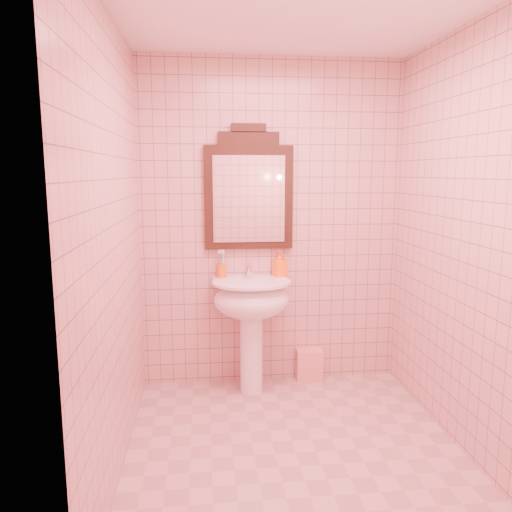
{
  "coord_description": "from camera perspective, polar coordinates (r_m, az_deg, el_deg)",
  "views": [
    {
      "loc": [
        -0.52,
        -2.7,
        1.65
      ],
      "look_at": [
        -0.18,
        0.55,
        1.1
      ],
      "focal_mm": 35.0,
      "sensor_mm": 36.0,
      "label": 1
    }
  ],
  "objects": [
    {
      "name": "mirror",
      "position": [
        3.79,
        -0.84,
        7.33
      ],
      "size": [
        0.67,
        0.06,
        0.93
      ],
      "color": "black",
      "rests_on": "back_wall"
    },
    {
      "name": "pedestal_sink",
      "position": [
        3.72,
        -0.53,
        -5.91
      ],
      "size": [
        0.58,
        0.58,
        0.86
      ],
      "color": "white",
      "rests_on": "floor"
    },
    {
      "name": "floor",
      "position": [
        3.2,
        4.55,
        -21.52
      ],
      "size": [
        2.2,
        2.2,
        0.0
      ],
      "primitive_type": "plane",
      "color": "#C4A08E",
      "rests_on": "ground"
    },
    {
      "name": "back_wall",
      "position": [
        3.85,
        1.79,
        3.54
      ],
      "size": [
        2.0,
        0.02,
        2.5
      ],
      "primitive_type": "cube",
      "color": "#D59E94",
      "rests_on": "floor"
    },
    {
      "name": "toothbrush_cup",
      "position": [
        3.81,
        -3.98,
        -1.66
      ],
      "size": [
        0.08,
        0.08,
        0.18
      ],
      "rotation": [
        0.0,
        0.0,
        -0.17
      ],
      "color": "#D76212",
      "rests_on": "pedestal_sink"
    },
    {
      "name": "towel",
      "position": [
        4.12,
        6.11,
        -12.27
      ],
      "size": [
        0.22,
        0.15,
        0.25
      ],
      "primitive_type": "cube",
      "rotation": [
        0.0,
        0.0,
        -0.07
      ],
      "color": "#EEA68C",
      "rests_on": "floor"
    },
    {
      "name": "soap_dispenser",
      "position": [
        3.83,
        2.73,
        -0.86
      ],
      "size": [
        0.11,
        0.11,
        0.2
      ],
      "primitive_type": "imported",
      "rotation": [
        0.0,
        0.0,
        0.31
      ],
      "color": "orange",
      "rests_on": "pedestal_sink"
    },
    {
      "name": "faucet",
      "position": [
        3.79,
        -0.73,
        -1.6
      ],
      "size": [
        0.04,
        0.16,
        0.11
      ],
      "color": "white",
      "rests_on": "pedestal_sink"
    }
  ]
}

